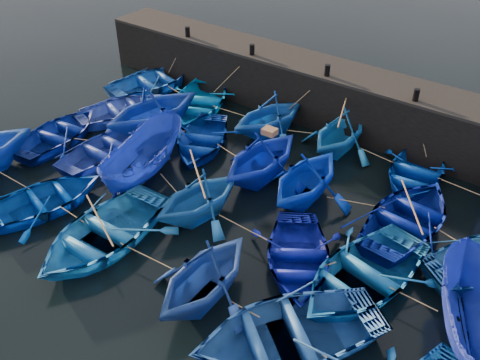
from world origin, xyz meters
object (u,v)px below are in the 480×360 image
Objects in this scene: boat_0 at (153,81)px; wooden_crate at (270,131)px; boat_13 at (59,133)px; boat_8 at (201,140)px.

wooden_crate is (9.48, -3.37, 1.83)m from boat_0.
wooden_crate reaches higher than boat_0.
wooden_crate is at bearing -170.10° from boat_13.
wooden_crate is (9.12, 2.94, 1.87)m from boat_13.
wooden_crate is (3.75, -0.39, 1.89)m from boat_8.
boat_0 is 10.22m from wooden_crate.
boat_0 is 9.64× the size of wooden_crate.
boat_8 is at bearing -156.16° from boat_13.
boat_8 is at bearing 166.81° from boat_0.
boat_0 is 6.45m from boat_8.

